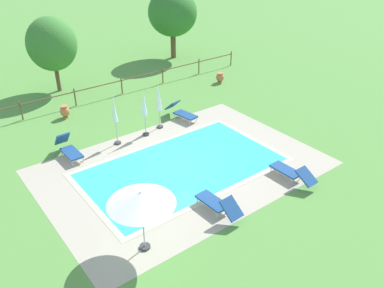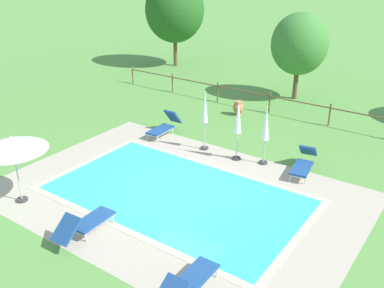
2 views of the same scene
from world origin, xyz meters
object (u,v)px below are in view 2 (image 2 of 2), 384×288
object	(u,v)px
sun_lounger_north_near_steps	(304,163)
patio_umbrella_open_foreground	(12,144)
patio_umbrella_closed_row_centre	(266,127)
sun_lounger_north_mid	(189,282)
patio_umbrella_closed_row_mid_west	(238,121)
sun_lounger_north_far	(164,126)
terracotta_urn_by_tree	(238,108)
tree_far_west	(299,44)
sun_lounger_north_end	(86,223)
patio_umbrella_closed_row_west	(205,112)
tree_west_mid	(175,10)

from	to	relation	value
sun_lounger_north_near_steps	patio_umbrella_open_foreground	xyz separation A→B (m)	(-6.65, -7.06, 1.63)
patio_umbrella_open_foreground	patio_umbrella_closed_row_centre	xyz separation A→B (m)	(5.14, 6.90, -0.53)
sun_lounger_north_near_steps	sun_lounger_north_mid	size ratio (longest dim) A/B	0.99
sun_lounger_north_near_steps	patio_umbrella_closed_row_centre	distance (m)	1.88
sun_lounger_north_near_steps	patio_umbrella_closed_row_mid_west	size ratio (longest dim) A/B	0.85
sun_lounger_north_far	terracotta_urn_by_tree	xyz separation A→B (m)	(1.41, 4.01, -0.02)
sun_lounger_north_mid	patio_umbrella_closed_row_mid_west	distance (m)	7.53
tree_far_west	patio_umbrella_closed_row_mid_west	bearing A→B (deg)	-81.93
terracotta_urn_by_tree	sun_lounger_north_end	bearing A→B (deg)	-83.09
patio_umbrella_closed_row_west	tree_west_mid	size ratio (longest dim) A/B	0.42
patio_umbrella_closed_row_centre	sun_lounger_north_near_steps	bearing A→B (deg)	6.06
sun_lounger_north_near_steps	patio_umbrella_closed_row_centre	size ratio (longest dim) A/B	0.89
sun_lounger_north_near_steps	sun_lounger_north_far	distance (m)	6.33
terracotta_urn_by_tree	tree_west_mid	distance (m)	10.99
patio_umbrella_closed_row_mid_west	sun_lounger_north_near_steps	bearing A→B (deg)	9.72
patio_umbrella_closed_row_mid_west	patio_umbrella_closed_row_centre	xyz separation A→B (m)	(1.01, 0.27, -0.08)
patio_umbrella_open_foreground	sun_lounger_north_near_steps	bearing A→B (deg)	46.73
sun_lounger_north_mid	patio_umbrella_closed_row_west	world-z (taller)	patio_umbrella_closed_row_west
tree_far_west	patio_umbrella_closed_row_west	bearing A→B (deg)	-92.41
sun_lounger_north_mid	terracotta_urn_by_tree	xyz separation A→B (m)	(-5.09, 11.27, 0.02)
patio_umbrella_open_foreground	patio_umbrella_closed_row_mid_west	xyz separation A→B (m)	(4.13, 6.63, -0.44)
patio_umbrella_closed_row_west	patio_umbrella_closed_row_centre	bearing A→B (deg)	4.28
terracotta_urn_by_tree	tree_far_west	distance (m)	4.90
patio_umbrella_open_foreground	patio_umbrella_closed_row_mid_west	distance (m)	7.82
patio_umbrella_closed_row_mid_west	tree_west_mid	distance (m)	15.26
patio_umbrella_closed_row_mid_west	patio_umbrella_closed_row_centre	distance (m)	1.05
sun_lounger_north_mid	sun_lounger_north_far	size ratio (longest dim) A/B	1.10
sun_lounger_north_near_steps	tree_far_west	distance (m)	9.10
sun_lounger_north_end	tree_west_mid	world-z (taller)	tree_west_mid
tree_west_mid	patio_umbrella_open_foreground	bearing A→B (deg)	-68.52
patio_umbrella_open_foreground	terracotta_urn_by_tree	bearing A→B (deg)	81.04
tree_west_mid	patio_umbrella_closed_row_west	bearing A→B (deg)	-48.11
patio_umbrella_closed_row_mid_west	tree_far_west	bearing A→B (deg)	98.07
sun_lounger_north_end	patio_umbrella_closed_row_west	xyz separation A→B (m)	(-0.47, 6.76, 1.21)
patio_umbrella_closed_row_west	sun_lounger_north_end	bearing A→B (deg)	-86.06
tree_far_west	tree_west_mid	xyz separation A→B (m)	(-9.69, 2.15, 0.78)
sun_lounger_north_far	terracotta_urn_by_tree	size ratio (longest dim) A/B	2.68
patio_umbrella_open_foreground	sun_lounger_north_end	bearing A→B (deg)	-0.84
patio_umbrella_closed_row_west	tree_far_west	distance (m)	8.38
sun_lounger_north_near_steps	tree_far_west	world-z (taller)	tree_far_west
sun_lounger_north_end	sun_lounger_north_mid	bearing A→B (deg)	-3.91
sun_lounger_north_far	terracotta_urn_by_tree	distance (m)	4.25
terracotta_urn_by_tree	tree_far_west	size ratio (longest dim) A/B	0.15
sun_lounger_north_end	patio_umbrella_open_foreground	xyz separation A→B (m)	(-3.07, 0.04, 1.64)
sun_lounger_north_far	patio_umbrella_closed_row_centre	distance (m)	4.94
sun_lounger_north_far	patio_umbrella_closed_row_centre	size ratio (longest dim) A/B	0.82
sun_lounger_north_end	patio_umbrella_open_foreground	bearing A→B (deg)	179.16
sun_lounger_north_far	sun_lounger_north_end	size ratio (longest dim) A/B	0.93
sun_lounger_north_mid	terracotta_urn_by_tree	distance (m)	12.37
patio_umbrella_closed_row_west	terracotta_urn_by_tree	bearing A→B (deg)	101.55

